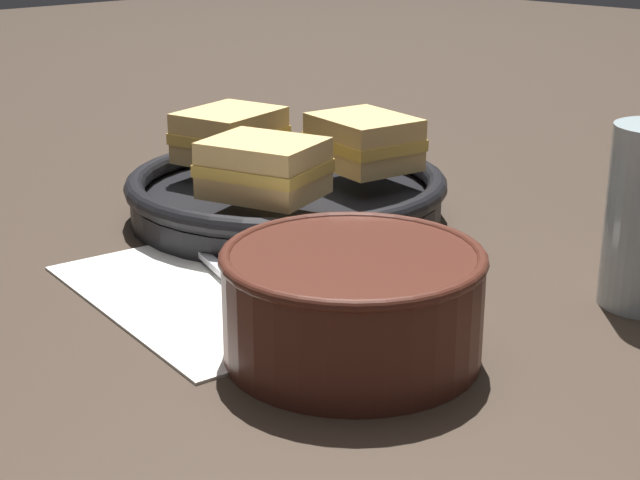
% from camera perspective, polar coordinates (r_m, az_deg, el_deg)
% --- Properties ---
extents(ground_plane, '(4.00, 4.00, 0.00)m').
position_cam_1_polar(ground_plane, '(0.74, -0.57, -2.17)').
color(ground_plane, '#382B21').
extents(napkin, '(0.27, 0.23, 0.00)m').
position_cam_1_polar(napkin, '(0.72, -4.82, -2.62)').
color(napkin, white).
rests_on(napkin, ground_plane).
extents(soup_bowl, '(0.16, 0.16, 0.07)m').
position_cam_1_polar(soup_bowl, '(0.60, 1.91, -3.33)').
color(soup_bowl, '#4C2319').
rests_on(soup_bowl, ground_plane).
extents(spoon, '(0.17, 0.07, 0.01)m').
position_cam_1_polar(spoon, '(0.69, -4.37, -3.04)').
color(spoon, silver).
rests_on(spoon, napkin).
extents(skillet, '(0.31, 0.36, 0.04)m').
position_cam_1_polar(skillet, '(0.88, -1.94, 2.68)').
color(skillet, black).
rests_on(skillet, ground_plane).
extents(sandwich_near_left, '(0.11, 0.10, 0.05)m').
position_cam_1_polar(sandwich_near_left, '(0.80, -3.29, 4.21)').
color(sandwich_near_left, '#DBB26B').
rests_on(sandwich_near_left, skillet).
extents(sandwich_near_right, '(0.10, 0.09, 0.05)m').
position_cam_1_polar(sandwich_near_right, '(0.89, 2.56, 5.75)').
color(sandwich_near_right, '#DBB26B').
rests_on(sandwich_near_right, skillet).
extents(sandwich_far_left, '(0.09, 0.11, 0.05)m').
position_cam_1_polar(sandwich_far_left, '(0.92, -5.26, 6.12)').
color(sandwich_far_left, '#DBB26B').
rests_on(sandwich_far_left, skillet).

